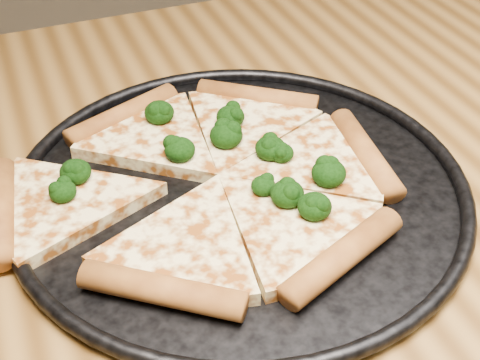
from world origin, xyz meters
name	(u,v)px	position (x,y,z in m)	size (l,w,h in m)	color
dining_table	(339,263)	(0.00, 0.00, 0.66)	(1.20, 0.90, 0.75)	brown
pizza_pan	(240,187)	(-0.09, 0.03, 0.76)	(0.42, 0.42, 0.02)	black
pizza	(210,178)	(-0.12, 0.05, 0.77)	(0.37, 0.34, 0.02)	#F7E097
broccoli_florets	(227,156)	(-0.10, 0.06, 0.78)	(0.25, 0.22, 0.02)	black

